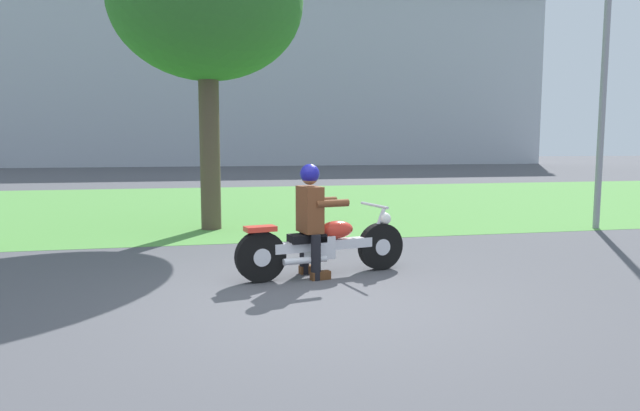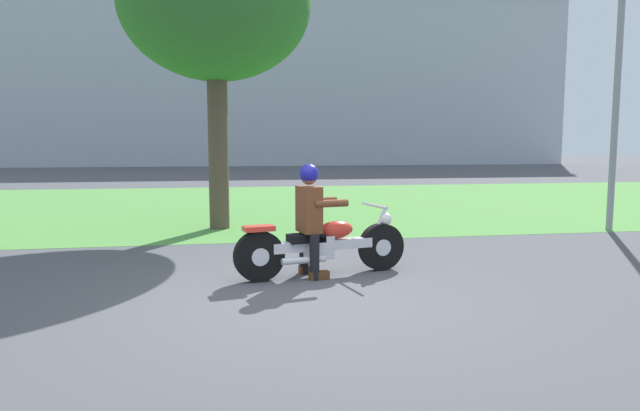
{
  "view_description": "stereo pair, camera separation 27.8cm",
  "coord_description": "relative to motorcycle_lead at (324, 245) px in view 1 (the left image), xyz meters",
  "views": [
    {
      "loc": [
        -1.02,
        -5.59,
        1.62
      ],
      "look_at": [
        0.43,
        1.25,
        0.85
      ],
      "focal_mm": 31.42,
      "sensor_mm": 36.0,
      "label": 1
    },
    {
      "loc": [
        -0.75,
        -5.64,
        1.62
      ],
      "look_at": [
        0.43,
        1.25,
        0.85
      ],
      "focal_mm": 31.42,
      "sensor_mm": 36.0,
      "label": 2
    }
  ],
  "objects": [
    {
      "name": "grass_verge",
      "position": [
        -0.44,
        8.45,
        -0.37
      ],
      "size": [
        60.0,
        12.0,
        0.01
      ],
      "primitive_type": "cube",
      "color": "#549342",
      "rests_on": "ground"
    },
    {
      "name": "tree_roadside",
      "position": [
        -1.29,
        4.15,
        3.79
      ],
      "size": [
        3.54,
        3.54,
        5.62
      ],
      "color": "brown",
      "rests_on": "ground"
    },
    {
      "name": "rider_lead",
      "position": [
        -0.17,
        -0.03,
        0.43
      ],
      "size": [
        0.61,
        0.54,
        1.38
      ],
      "rotation": [
        0.0,
        0.0,
        0.21
      ],
      "color": "black",
      "rests_on": "ground"
    },
    {
      "name": "stadium_facade",
      "position": [
        1.92,
        38.3,
        6.23
      ],
      "size": [
        47.02,
        8.0,
        13.21
      ],
      "primitive_type": "cube",
      "color": "#B2B7C1",
      "rests_on": "ground"
    },
    {
      "name": "motorcycle_lead",
      "position": [
        0.0,
        0.0,
        0.0
      ],
      "size": [
        2.2,
        0.78,
        0.86
      ],
      "rotation": [
        0.0,
        0.0,
        0.21
      ],
      "color": "black",
      "rests_on": "ground"
    },
    {
      "name": "ground",
      "position": [
        -0.44,
        -1.05,
        -0.38
      ],
      "size": [
        120.0,
        120.0,
        0.0
      ],
      "primitive_type": "plane",
      "color": "#4C4C51"
    },
    {
      "name": "streetlight_pole",
      "position": [
        6.08,
        2.71,
        3.57
      ],
      "size": [
        0.96,
        0.2,
        6.42
      ],
      "color": "gray",
      "rests_on": "ground"
    }
  ]
}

